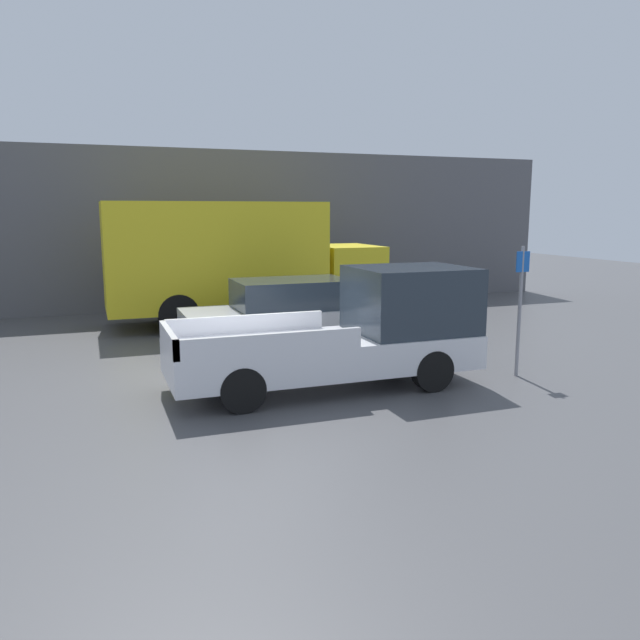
{
  "coord_description": "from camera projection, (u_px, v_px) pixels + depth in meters",
  "views": [
    {
      "loc": [
        -2.83,
        -11.5,
        3.25
      ],
      "look_at": [
        1.45,
        0.01,
        1.1
      ],
      "focal_mm": 35.0,
      "sensor_mm": 36.0,
      "label": 1
    }
  ],
  "objects": [
    {
      "name": "car",
      "position": [
        288.0,
        314.0,
        14.94
      ],
      "size": [
        4.88,
        1.98,
        1.64
      ],
      "color": "#B7BABF",
      "rests_on": "ground"
    },
    {
      "name": "ground_plane",
      "position": [
        251.0,
        380.0,
        12.15
      ],
      "size": [
        60.0,
        60.0,
        0.0
      ],
      "primitive_type": "plane",
      "color": "#4C4C4F"
    },
    {
      "name": "delivery_truck",
      "position": [
        234.0,
        259.0,
        18.01
      ],
      "size": [
        7.97,
        2.6,
        3.5
      ],
      "color": "gold",
      "rests_on": "ground"
    },
    {
      "name": "parking_sign",
      "position": [
        520.0,
        304.0,
        12.22
      ],
      "size": [
        0.3,
        0.07,
        2.58
      ],
      "color": "gray",
      "rests_on": "ground"
    },
    {
      "name": "newspaper_box",
      "position": [
        194.0,
        294.0,
        20.71
      ],
      "size": [
        0.45,
        0.4,
        1.07
      ],
      "color": "red",
      "rests_on": "ground"
    },
    {
      "name": "pickup_truck",
      "position": [
        357.0,
        332.0,
        11.68
      ],
      "size": [
        5.71,
        2.04,
        2.2
      ],
      "color": "silver",
      "rests_on": "ground"
    },
    {
      "name": "building_wall",
      "position": [
        178.0,
        230.0,
        20.51
      ],
      "size": [
        28.0,
        0.15,
        5.27
      ],
      "color": "#56565B",
      "rests_on": "ground"
    }
  ]
}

